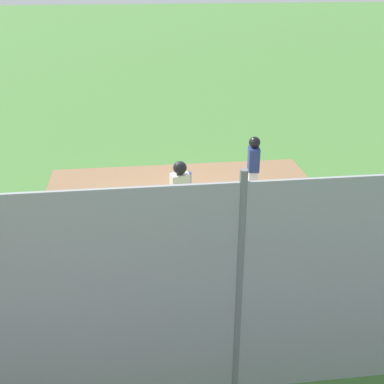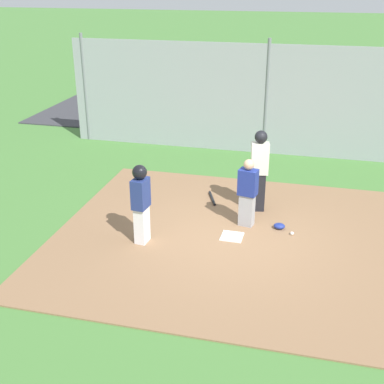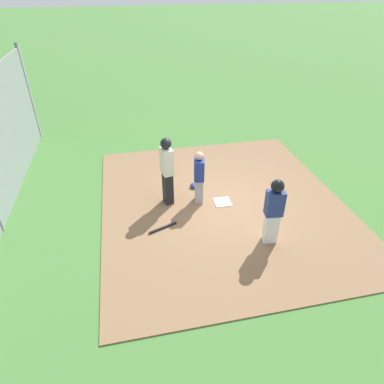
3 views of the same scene
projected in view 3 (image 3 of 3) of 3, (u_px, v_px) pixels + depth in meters
ground_plane at (222, 203)px, 9.10m from camera, size 140.00×140.00×0.00m
dirt_infield at (222, 203)px, 9.09m from camera, size 7.20×6.40×0.03m
home_plate at (222, 202)px, 9.08m from camera, size 0.45×0.45×0.02m
catcher at (199, 177)px, 8.73m from camera, size 0.42×0.33×1.48m
umpire at (167, 170)px, 8.56m from camera, size 0.42×0.33×1.87m
runner at (274, 208)px, 7.28m from camera, size 0.30×0.41×1.63m
baseball_bat at (163, 228)px, 8.13m from camera, size 0.33×0.72×0.06m
catcher_mask at (194, 186)px, 9.69m from camera, size 0.24×0.20×0.12m
baseball at (199, 181)px, 9.97m from camera, size 0.07×0.07×0.07m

